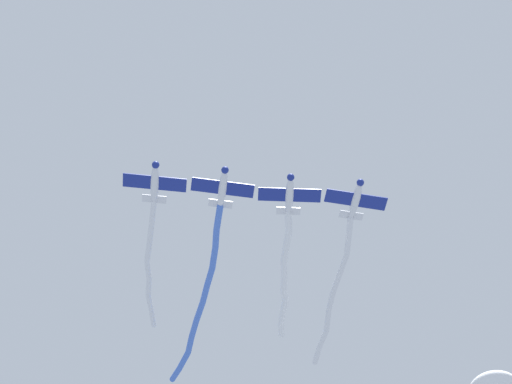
{
  "coord_description": "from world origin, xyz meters",
  "views": [
    {
      "loc": [
        29.32,
        -20.91,
        7.55
      ],
      "look_at": [
        -3.94,
        -0.37,
        80.8
      ],
      "focal_mm": 47.86,
      "sensor_mm": 36.0,
      "label": 1
    }
  ],
  "objects_px": {
    "airplane_lead": "(155,182)",
    "airplane_right_wing": "(289,195)",
    "airplane_slot": "(356,199)",
    "airplane_left_wing": "(223,187)"
  },
  "relations": [
    {
      "from": "airplane_lead",
      "to": "airplane_left_wing",
      "type": "bearing_deg",
      "value": 89.67
    },
    {
      "from": "airplane_lead",
      "to": "airplane_left_wing",
      "type": "height_order",
      "value": "airplane_left_wing"
    },
    {
      "from": "airplane_right_wing",
      "to": "airplane_slot",
      "type": "xyz_separation_m",
      "value": [
        3.58,
        7.4,
        0.3
      ]
    },
    {
      "from": "airplane_right_wing",
      "to": "airplane_slot",
      "type": "height_order",
      "value": "airplane_slot"
    },
    {
      "from": "airplane_right_wing",
      "to": "airplane_slot",
      "type": "distance_m",
      "value": 8.22
    },
    {
      "from": "airplane_lead",
      "to": "airplane_right_wing",
      "type": "height_order",
      "value": "same"
    },
    {
      "from": "airplane_right_wing",
      "to": "airplane_slot",
      "type": "bearing_deg",
      "value": 93.71
    },
    {
      "from": "airplane_left_wing",
      "to": "airplane_right_wing",
      "type": "xyz_separation_m",
      "value": [
        3.57,
        7.37,
        -0.3
      ]
    },
    {
      "from": "airplane_lead",
      "to": "airplane_slot",
      "type": "height_order",
      "value": "airplane_slot"
    },
    {
      "from": "airplane_lead",
      "to": "airplane_slot",
      "type": "distance_m",
      "value": 24.61
    }
  ]
}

